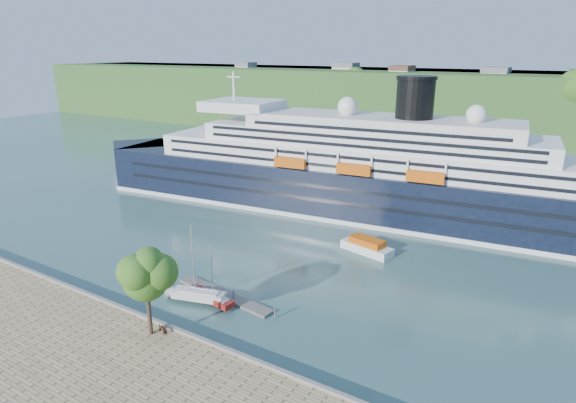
# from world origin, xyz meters

# --- Properties ---
(ground) EXTENTS (400.00, 400.00, 0.00)m
(ground) POSITION_xyz_m (0.00, 0.00, 0.00)
(ground) COLOR #2E514F
(ground) RESTS_ON ground
(far_hillside) EXTENTS (400.00, 50.00, 24.00)m
(far_hillside) POSITION_xyz_m (0.00, 145.00, 12.00)
(far_hillside) COLOR #2C5923
(far_hillside) RESTS_ON ground
(quay_coping) EXTENTS (220.00, 0.50, 0.30)m
(quay_coping) POSITION_xyz_m (0.00, -0.20, 1.15)
(quay_coping) COLOR slate
(quay_coping) RESTS_ON promenade
(cruise_ship) EXTENTS (121.86, 31.05, 27.09)m
(cruise_ship) POSITION_xyz_m (-1.78, 51.55, 13.55)
(cruise_ship) COLOR black
(cruise_ship) RESTS_ON ground
(park_bench) EXTENTS (1.47, 1.03, 0.87)m
(park_bench) POSITION_xyz_m (0.74, -1.20, 1.44)
(park_bench) COLOR #462414
(park_bench) RESTS_ON promenade
(promenade_tree) EXTENTS (6.79, 6.79, 11.24)m
(promenade_tree) POSITION_xyz_m (-0.14, -2.18, 6.62)
(promenade_tree) COLOR #285A17
(promenade_tree) RESTS_ON promenade
(floating_pontoon) EXTENTS (16.11, 3.80, 0.36)m
(floating_pontoon) POSITION_xyz_m (0.22, 10.25, 0.18)
(floating_pontoon) COLOR slate
(floating_pontoon) RESTS_ON ground
(sailboat_white_near) EXTENTS (8.19, 4.27, 10.19)m
(sailboat_white_near) POSITION_xyz_m (-1.53, 7.33, 5.10)
(sailboat_white_near) COLOR silver
(sailboat_white_near) RESTS_ON ground
(sailboat_red) EXTENTS (6.35, 2.69, 7.95)m
(sailboat_red) POSITION_xyz_m (0.77, 7.88, 3.98)
(sailboat_red) COLOR maroon
(sailboat_red) RESTS_ON ground
(tender_launch) EXTENTS (9.14, 4.82, 2.40)m
(tender_launch) POSITION_xyz_m (10.70, 33.90, 1.20)
(tender_launch) COLOR #CA530B
(tender_launch) RESTS_ON ground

